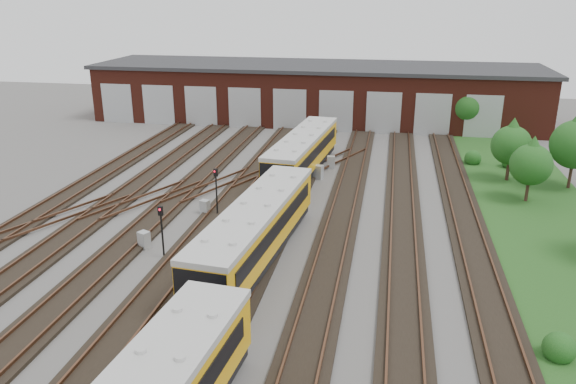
# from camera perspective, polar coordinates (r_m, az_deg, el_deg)

# --- Properties ---
(ground) EXTENTS (120.00, 120.00, 0.00)m
(ground) POSITION_cam_1_polar(r_m,az_deg,el_deg) (29.97, -8.01, -8.58)
(ground) COLOR #484543
(ground) RESTS_ON ground
(track_network) EXTENTS (30.40, 70.00, 0.33)m
(track_network) POSITION_cam_1_polar(r_m,az_deg,el_deg) (30.46, -7.98, -7.86)
(track_network) COLOR black
(track_network) RESTS_ON ground
(maintenance_shed) EXTENTS (51.00, 12.50, 6.35)m
(maintenance_shed) POSITION_cam_1_polar(r_m,az_deg,el_deg) (66.42, 2.84, 10.13)
(maintenance_shed) COLOR #561F15
(maintenance_shed) RESTS_ON ground
(grass_verge) EXTENTS (8.00, 55.00, 0.05)m
(grass_verge) POSITION_cam_1_polar(r_m,az_deg,el_deg) (38.98, 24.91, -3.43)
(grass_verge) COLOR #1B4617
(grass_verge) RESTS_ON ground
(metro_train) EXTENTS (3.97, 46.72, 3.01)m
(metro_train) POSITION_cam_1_polar(r_m,az_deg,el_deg) (30.64, -3.26, -3.87)
(metro_train) COLOR black
(metro_train) RESTS_ON ground
(signal_mast_0) EXTENTS (0.27, 0.26, 3.09)m
(signal_mast_0) POSITION_cam_1_polar(r_m,az_deg,el_deg) (31.69, -12.73, -3.28)
(signal_mast_0) COLOR black
(signal_mast_0) RESTS_ON ground
(signal_mast_1) EXTENTS (0.25, 0.24, 2.67)m
(signal_mast_1) POSITION_cam_1_polar(r_m,az_deg,el_deg) (35.24, -1.74, -0.92)
(signal_mast_1) COLOR black
(signal_mast_1) RESTS_ON ground
(signal_mast_2) EXTENTS (0.29, 0.28, 3.27)m
(signal_mast_2) POSITION_cam_1_polar(r_m,az_deg,el_deg) (37.09, -7.30, 0.59)
(signal_mast_2) COLOR black
(signal_mast_2) RESTS_ON ground
(signal_mast_3) EXTENTS (0.28, 0.27, 2.94)m
(signal_mast_3) POSITION_cam_1_polar(r_m,az_deg,el_deg) (41.44, 0.85, 2.51)
(signal_mast_3) COLOR black
(signal_mast_3) RESTS_ON ground
(relay_cabinet_1) EXTENTS (0.68, 0.62, 0.96)m
(relay_cabinet_1) POSITION_cam_1_polar(r_m,az_deg,el_deg) (38.09, -8.45, -1.52)
(relay_cabinet_1) COLOR #9A9D9E
(relay_cabinet_1) RESTS_ON ground
(relay_cabinet_2) EXTENTS (0.77, 0.72, 1.01)m
(relay_cabinet_2) POSITION_cam_1_polar(r_m,az_deg,el_deg) (33.75, -14.41, -4.73)
(relay_cabinet_2) COLOR #9A9D9E
(relay_cabinet_2) RESTS_ON ground
(relay_cabinet_3) EXTENTS (0.66, 0.55, 1.05)m
(relay_cabinet_3) POSITION_cam_1_polar(r_m,az_deg,el_deg) (47.72, 4.39, 3.04)
(relay_cabinet_3) COLOR #9A9D9E
(relay_cabinet_3) RESTS_ON ground
(relay_cabinet_4) EXTENTS (0.82, 0.74, 1.12)m
(relay_cabinet_4) POSITION_cam_1_polar(r_m,az_deg,el_deg) (44.85, 3.12, 2.03)
(relay_cabinet_4) COLOR #9A9D9E
(relay_cabinet_4) RESTS_ON ground
(tree_0) EXTENTS (3.18, 3.18, 5.27)m
(tree_0) POSITION_cam_1_polar(r_m,az_deg,el_deg) (61.35, 17.71, 8.63)
(tree_0) COLOR #382219
(tree_0) RESTS_ON ground
(tree_1) EXTENTS (3.07, 3.07, 5.08)m
(tree_1) POSITION_cam_1_polar(r_m,az_deg,el_deg) (46.94, 21.79, 4.87)
(tree_1) COLOR #382219
(tree_1) RESTS_ON ground
(tree_3) EXTENTS (2.90, 2.90, 4.81)m
(tree_3) POSITION_cam_1_polar(r_m,az_deg,el_deg) (42.61, 23.52, 3.01)
(tree_3) COLOR #382219
(tree_3) RESTS_ON ground
(bush_0) EXTENTS (1.33, 1.33, 1.33)m
(bush_0) POSITION_cam_1_polar(r_m,az_deg,el_deg) (25.90, 25.90, -13.72)
(bush_0) COLOR #144614
(bush_0) RESTS_ON ground
(bush_1) EXTENTS (1.43, 1.43, 1.43)m
(bush_1) POSITION_cam_1_polar(r_m,az_deg,el_deg) (51.32, 18.29, 3.49)
(bush_1) COLOR #144614
(bush_1) RESTS_ON ground
(bush_2) EXTENTS (1.50, 1.50, 1.50)m
(bush_2) POSITION_cam_1_polar(r_m,az_deg,el_deg) (51.31, 21.73, 3.13)
(bush_2) COLOR #144614
(bush_2) RESTS_ON ground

